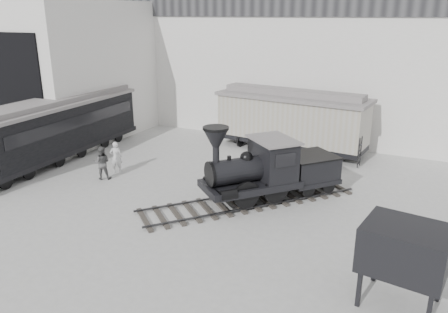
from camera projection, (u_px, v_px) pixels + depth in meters
The scene contains 9 objects.
ground at pixel (191, 230), 17.34m from camera, with size 90.00×90.00×0.00m, color #9E9E9B.
north_wall at pixel (306, 56), 28.37m from camera, with size 34.00×2.51×11.00m.
west_pavilion at pixel (83, 69), 30.54m from camera, with size 7.00×12.11×9.00m.
locomotive at pixel (266, 173), 19.75m from camera, with size 8.32×9.19×3.60m.
boxcar at pixel (291, 119), 26.87m from camera, with size 9.63×3.84×3.85m.
passenger_coach at pixel (60, 127), 25.53m from camera, with size 3.31×12.64×3.35m.
visitor_a at pixel (116, 157), 23.40m from camera, with size 0.63×0.41×1.72m, color silver.
visitor_b at pixel (102, 163), 22.44m from camera, with size 0.86×0.67×1.76m, color #4A4A4B.
coal_hopper at pixel (404, 254), 12.44m from camera, with size 2.55×2.19×2.52m.
Camera 1 is at (8.07, -13.38, 8.17)m, focal length 35.00 mm.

